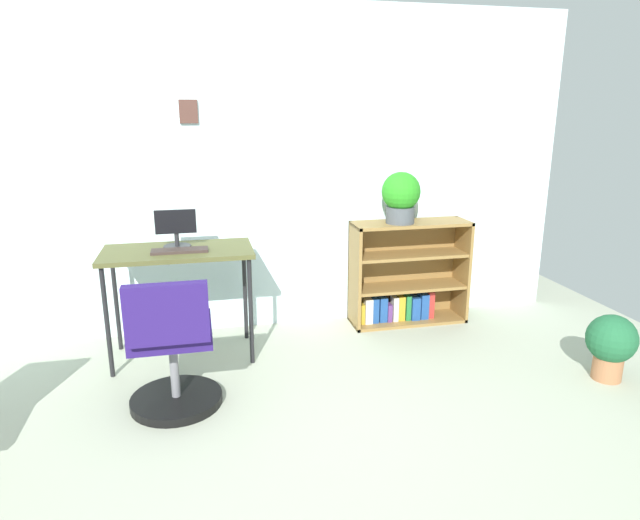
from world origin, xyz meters
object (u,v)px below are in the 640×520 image
object	(u,v)px
monitor	(176,229)
potted_plant_on_shelf	(401,196)
potted_plant_floor	(611,343)
desk	(178,260)
keyboard	(180,251)
bookshelf_low	(405,277)
office_chair	(172,353)

from	to	relation	value
monitor	potted_plant_on_shelf	size ratio (longest dim) A/B	0.69
potted_plant_on_shelf	potted_plant_floor	size ratio (longest dim) A/B	0.91
desk	keyboard	bearing A→B (deg)	-76.33
bookshelf_low	potted_plant_on_shelf	world-z (taller)	potted_plant_on_shelf
potted_plant_floor	desk	bearing A→B (deg)	160.32
monitor	office_chair	size ratio (longest dim) A/B	0.33
keyboard	monitor	bearing A→B (deg)	98.54
office_chair	potted_plant_floor	size ratio (longest dim) A/B	1.90
bookshelf_low	potted_plant_floor	world-z (taller)	bookshelf_low
monitor	potted_plant_floor	size ratio (longest dim) A/B	0.62
desk	potted_plant_floor	size ratio (longest dim) A/B	2.29
office_chair	potted_plant_floor	xyz separation A→B (m)	(2.64, -0.22, -0.10)
office_chair	bookshelf_low	xyz separation A→B (m)	(1.75, 1.01, 0.01)
bookshelf_low	potted_plant_floor	bearing A→B (deg)	-54.35
keyboard	potted_plant_on_shelf	bearing A→B (deg)	10.99
desk	keyboard	distance (m)	0.11
potted_plant_on_shelf	potted_plant_floor	distance (m)	1.71
monitor	bookshelf_low	world-z (taller)	monitor
keyboard	potted_plant_on_shelf	xyz separation A→B (m)	(1.62, 0.31, 0.25)
desk	monitor	world-z (taller)	monitor
potted_plant_on_shelf	potted_plant_floor	world-z (taller)	potted_plant_on_shelf
bookshelf_low	potted_plant_on_shelf	size ratio (longest dim) A/B	2.37
keyboard	bookshelf_low	distance (m)	1.79
monitor	keyboard	size ratio (longest dim) A/B	0.74
office_chair	bookshelf_low	size ratio (longest dim) A/B	0.88
keyboard	office_chair	distance (m)	0.77
desk	office_chair	bearing A→B (deg)	-92.97
potted_plant_floor	potted_plant_on_shelf	bearing A→B (deg)	129.43
office_chair	potted_plant_floor	distance (m)	2.65
desk	office_chair	xyz separation A→B (m)	(-0.04, -0.71, -0.34)
monitor	keyboard	world-z (taller)	monitor
monitor	potted_plant_floor	distance (m)	2.85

